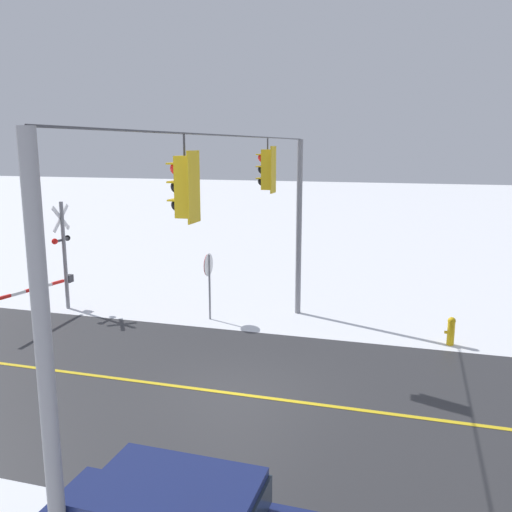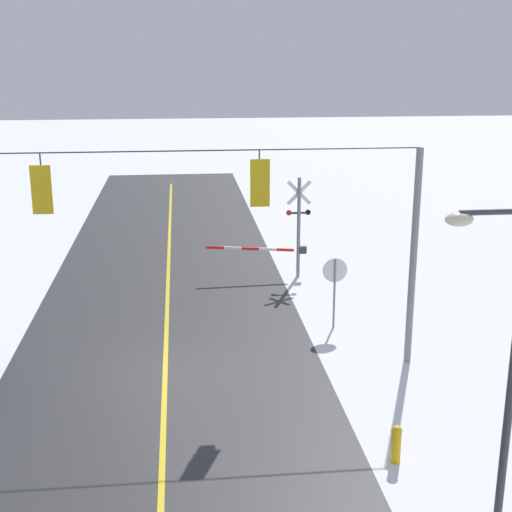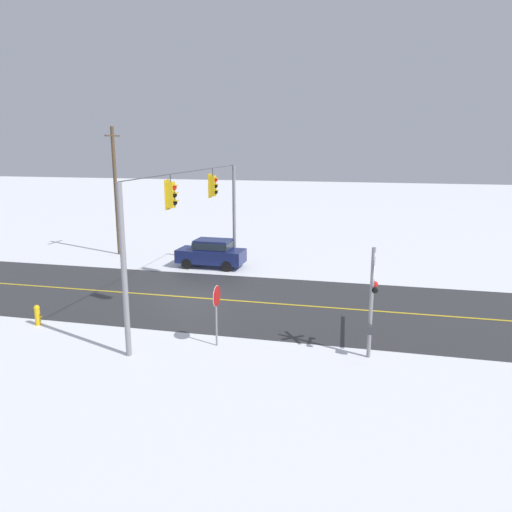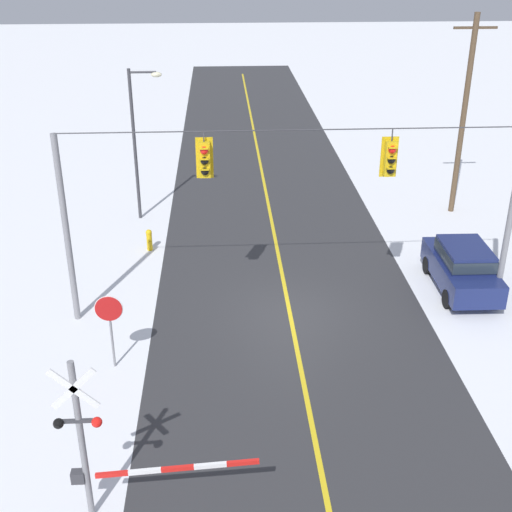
{
  "view_description": "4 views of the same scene",
  "coord_description": "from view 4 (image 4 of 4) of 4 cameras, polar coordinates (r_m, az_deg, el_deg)",
  "views": [
    {
      "loc": [
        11.93,
        3.9,
        6.0
      ],
      "look_at": [
        -3.95,
        -0.7,
        2.67
      ],
      "focal_mm": 38.64,
      "sensor_mm": 36.0,
      "label": 1
    },
    {
      "loc": [
        -0.55,
        18.63,
        8.66
      ],
      "look_at": [
        -2.67,
        -0.91,
        3.05
      ],
      "focal_mm": 50.26,
      "sensor_mm": 36.0,
      "label": 2
    },
    {
      "loc": [
        -22.09,
        -8.28,
        7.41
      ],
      "look_at": [
        -1.12,
        -3.31,
        2.55
      ],
      "focal_mm": 34.75,
      "sensor_mm": 36.0,
      "label": 3
    },
    {
      "loc": [
        -2.2,
        -19.29,
        11.43
      ],
      "look_at": [
        -1.23,
        -1.92,
        3.04
      ],
      "focal_mm": 47.11,
      "sensor_mm": 36.0,
      "label": 4
    }
  ],
  "objects": [
    {
      "name": "railroad_crossing",
      "position": [
        14.65,
        -13.33,
        -15.21
      ],
      "size": [
        4.14,
        0.31,
        4.0
      ],
      "color": "gray",
      "rests_on": "ground"
    },
    {
      "name": "stop_sign",
      "position": [
        19.39,
        -12.34,
        -4.99
      ],
      "size": [
        0.8,
        0.09,
        2.35
      ],
      "color": "gray",
      "rests_on": "ground"
    },
    {
      "name": "fire_hydrant",
      "position": [
        26.96,
        -9.05,
        1.42
      ],
      "size": [
        0.24,
        0.31,
        0.88
      ],
      "color": "gold",
      "rests_on": "ground"
    },
    {
      "name": "parked_car_navy",
      "position": [
        24.51,
        17.13,
        -0.78
      ],
      "size": [
        1.88,
        4.23,
        1.74
      ],
      "color": "navy",
      "rests_on": "ground"
    },
    {
      "name": "utility_pole",
      "position": [
        30.63,
        17.23,
        11.38
      ],
      "size": [
        1.8,
        0.24,
        8.57
      ],
      "color": "brown",
      "rests_on": "ground"
    },
    {
      "name": "road_asphalt",
      "position": [
        27.84,
        1.62,
        1.51
      ],
      "size": [
        9.0,
        80.0,
        0.01
      ],
      "primitive_type": "cube",
      "color": "#303033",
      "rests_on": "ground"
    },
    {
      "name": "lane_centre_line",
      "position": [
        27.84,
        1.62,
        1.52
      ],
      "size": [
        0.14,
        72.0,
        0.01
      ],
      "primitive_type": "cube",
      "color": "gold",
      "rests_on": "ground"
    },
    {
      "name": "ground_plane",
      "position": [
        22.54,
        2.86,
        -4.77
      ],
      "size": [
        160.0,
        160.0,
        0.0
      ],
      "primitive_type": "plane",
      "color": "white"
    },
    {
      "name": "signal_span",
      "position": [
        20.78,
        3.26,
        4.88
      ],
      "size": [
        14.2,
        0.47,
        6.22
      ],
      "color": "gray",
      "rests_on": "ground"
    },
    {
      "name": "streetlamp_near",
      "position": [
        29.07,
        -9.94,
        10.39
      ],
      "size": [
        1.39,
        0.28,
        6.5
      ],
      "color": "#38383D",
      "rests_on": "ground"
    }
  ]
}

